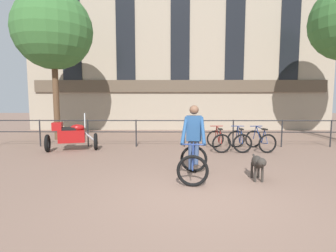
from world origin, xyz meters
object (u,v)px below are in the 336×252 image
(dog, at_px, (258,163))
(parked_motorcycle, at_px, (71,135))
(parked_bicycle_near_lamp, at_px, (218,140))
(parked_bicycle_mid_right, at_px, (260,140))
(cyclist_with_bike, at_px, (194,145))
(parked_bicycle_mid_left, at_px, (239,140))

(dog, xyz_separation_m, parked_motorcycle, (-5.50, 3.37, 0.15))
(parked_bicycle_near_lamp, height_order, parked_bicycle_mid_right, same)
(dog, distance_m, parked_bicycle_mid_right, 3.81)
(cyclist_with_bike, distance_m, dog, 1.50)
(parked_bicycle_mid_left, bearing_deg, cyclist_with_bike, 61.97)
(dog, bearing_deg, parked_motorcycle, 152.83)
(parked_motorcycle, height_order, parked_bicycle_mid_right, parked_motorcycle)
(dog, distance_m, parked_motorcycle, 6.46)
(dog, height_order, parked_bicycle_mid_left, parked_bicycle_mid_left)
(cyclist_with_bike, relative_size, parked_bicycle_mid_right, 1.42)
(cyclist_with_bike, xyz_separation_m, parked_bicycle_mid_right, (2.70, 3.32, -0.41))
(cyclist_with_bike, distance_m, parked_motorcycle, 5.12)
(cyclist_with_bike, xyz_separation_m, parked_bicycle_near_lamp, (1.19, 3.32, -0.41))
(cyclist_with_bike, height_order, dog, cyclist_with_bike)
(parked_motorcycle, bearing_deg, parked_bicycle_mid_right, -102.30)
(parked_bicycle_near_lamp, relative_size, parked_bicycle_mid_right, 0.95)
(parked_bicycle_near_lamp, bearing_deg, parked_bicycle_mid_left, 177.73)
(dog, height_order, parked_motorcycle, parked_motorcycle)
(dog, bearing_deg, cyclist_with_bike, 173.54)
(cyclist_with_bike, height_order, parked_bicycle_mid_right, cyclist_with_bike)
(parked_bicycle_mid_right, bearing_deg, parked_motorcycle, -6.92)
(parked_bicycle_near_lamp, bearing_deg, parked_motorcycle, 0.07)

